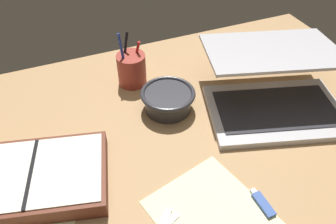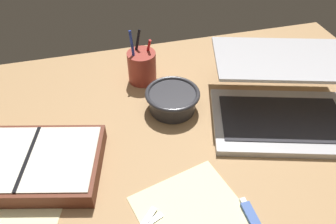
% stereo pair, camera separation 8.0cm
% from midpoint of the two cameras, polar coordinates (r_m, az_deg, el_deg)
% --- Properties ---
extents(desk_top, '(1.40, 1.00, 0.02)m').
position_cam_midpoint_polar(desk_top, '(0.82, 0.03, -6.93)').
color(desk_top, tan).
rests_on(desk_top, ground).
extents(laptop, '(0.44, 0.43, 0.15)m').
position_cam_midpoint_polar(laptop, '(0.92, 15.70, 3.68)').
color(laptop, '#B7B7BC').
rests_on(laptop, desk_top).
extents(bowl, '(0.15, 0.15, 0.06)m').
position_cam_midpoint_polar(bowl, '(0.89, -2.59, 2.13)').
color(bowl, '#2D2D33').
rests_on(bowl, desk_top).
extents(pen_cup, '(0.08, 0.08, 0.17)m').
position_cam_midpoint_polar(pen_cup, '(0.99, -8.69, 7.34)').
color(pen_cup, '#9E382D').
rests_on(pen_cup, desk_top).
extents(planner, '(0.36, 0.28, 0.05)m').
position_cam_midpoint_polar(planner, '(0.80, -25.09, -10.60)').
color(planner, brown).
rests_on(planner, desk_top).
extents(paper_sheet_front, '(0.27, 0.31, 0.00)m').
position_cam_midpoint_polar(paper_sheet_front, '(0.70, 5.46, -18.72)').
color(paper_sheet_front, '#F4EFB2').
rests_on(paper_sheet_front, desk_top).
extents(usb_drive, '(0.02, 0.07, 0.01)m').
position_cam_midpoint_polar(usb_drive, '(0.73, 13.11, -15.48)').
color(usb_drive, '#33519E').
rests_on(usb_drive, desk_top).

